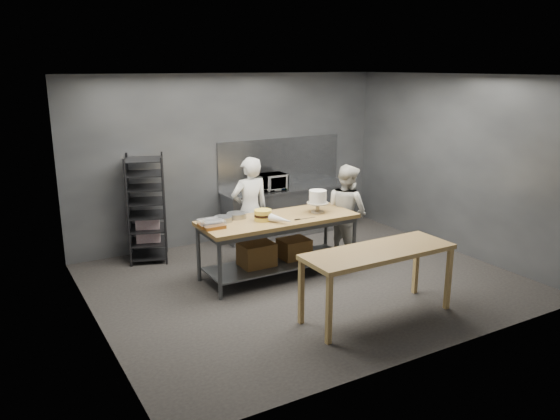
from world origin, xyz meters
The scene contains 16 objects.
ground centered at (0.00, 0.00, 0.00)m, with size 6.00×6.00×0.00m, color black.
back_wall centered at (0.00, 2.50, 1.50)m, with size 6.00×0.04×3.00m, color #4C4F54.
work_table centered at (-0.26, 0.43, 0.57)m, with size 2.40×0.90×0.92m.
near_counter centered at (0.17, -1.44, 0.81)m, with size 2.00×0.70×0.90m.
back_counter centered at (1.00, 2.18, 0.45)m, with size 2.60×0.60×0.90m.
splashback_panel centered at (1.00, 2.48, 1.35)m, with size 2.60×0.02×0.90m, color slate.
speed_rack centered at (-1.73, 2.10, 0.86)m, with size 0.78×0.81×1.75m.
chef_behind centered at (-0.32, 1.17, 0.87)m, with size 0.63×0.42×1.74m, color silver.
chef_right centered at (1.16, 0.56, 0.79)m, with size 0.77×0.60×1.58m, color silver.
microwave centered at (0.63, 2.18, 1.05)m, with size 0.54×0.37×0.30m, color black.
frosted_cake_stand centered at (0.45, 0.37, 1.14)m, with size 0.34×0.34×0.35m.
layer_cake centered at (-0.50, 0.39, 1.00)m, with size 0.26×0.26×0.16m.
cake_pans centered at (-1.00, 0.63, 0.96)m, with size 0.72×0.46×0.07m.
piping_bag centered at (-0.35, 0.11, 0.98)m, with size 0.12×0.12×0.38m, color white.
offset_spatula centered at (0.04, 0.16, 0.93)m, with size 0.36×0.02×0.02m.
pastry_clamshells centered at (-1.30, 0.43, 0.98)m, with size 0.33×0.32×0.11m.
Camera 1 is at (-4.12, -6.42, 3.13)m, focal length 35.00 mm.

